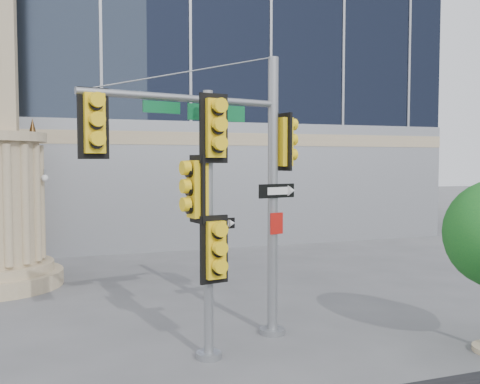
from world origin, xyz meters
name	(u,v)px	position (x,y,z in m)	size (l,w,h in m)	color
ground	(263,360)	(0.00, 0.00, 0.00)	(120.00, 120.00, 0.00)	#545456
main_signal_pole	(230,165)	(-0.32, 1.23, 4.10)	(5.06, 1.59, 6.62)	slate
secondary_signal_pole	(208,203)	(-1.09, 0.33, 3.31)	(1.03, 0.74, 5.63)	slate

